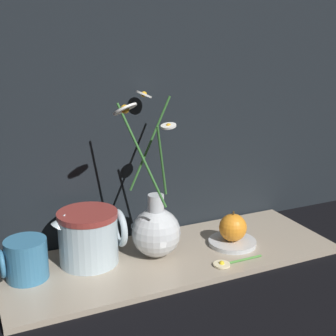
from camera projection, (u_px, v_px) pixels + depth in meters
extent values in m
plane|color=black|center=(172.00, 259.00, 1.04)|extent=(6.00, 6.00, 0.00)
cube|color=tan|center=(172.00, 257.00, 1.04)|extent=(0.74, 0.26, 0.01)
cube|color=black|center=(144.00, 2.00, 1.02)|extent=(1.24, 0.02, 1.10)
sphere|color=silver|center=(156.00, 233.00, 1.02)|extent=(0.11, 0.11, 0.11)
cylinder|color=silver|center=(156.00, 205.00, 1.00)|extent=(0.04, 0.04, 0.05)
cylinder|color=#336B2D|center=(150.00, 144.00, 1.01)|extent=(0.10, 0.02, 0.20)
cylinder|color=white|center=(144.00, 94.00, 1.02)|extent=(0.04, 0.04, 0.02)
sphere|color=gold|center=(144.00, 94.00, 1.02)|extent=(0.01, 0.01, 0.01)
cylinder|color=#336B2D|center=(142.00, 155.00, 0.92)|extent=(0.07, 0.09, 0.20)
cylinder|color=white|center=(125.00, 109.00, 0.85)|extent=(0.06, 0.06, 0.03)
sphere|color=gold|center=(125.00, 109.00, 0.85)|extent=(0.02, 0.02, 0.02)
cylinder|color=#336B2D|center=(162.00, 161.00, 0.97)|extent=(0.03, 0.02, 0.15)
cylinder|color=white|center=(168.00, 126.00, 0.94)|extent=(0.04, 0.04, 0.01)
sphere|color=gold|center=(168.00, 126.00, 0.94)|extent=(0.01, 0.01, 0.01)
cylinder|color=teal|center=(26.00, 259.00, 0.93)|extent=(0.08, 0.08, 0.08)
torus|color=teal|center=(2.00, 264.00, 0.91)|extent=(0.01, 0.06, 0.06)
cylinder|color=silver|center=(88.00, 237.00, 0.99)|extent=(0.12, 0.12, 0.11)
cylinder|color=maroon|center=(87.00, 215.00, 0.97)|extent=(0.13, 0.13, 0.01)
torus|color=silver|center=(119.00, 228.00, 1.01)|extent=(0.01, 0.08, 0.08)
cone|color=silver|center=(62.00, 221.00, 0.95)|extent=(0.05, 0.03, 0.04)
cylinder|color=silver|center=(232.00, 242.00, 1.09)|extent=(0.11, 0.11, 0.01)
sphere|color=orange|center=(233.00, 228.00, 1.08)|extent=(0.06, 0.06, 0.06)
cylinder|color=#4C3819|center=(233.00, 213.00, 1.07)|extent=(0.00, 0.00, 0.01)
cylinder|color=#4C8E3D|center=(242.00, 260.00, 1.01)|extent=(0.10, 0.01, 0.01)
cylinder|color=beige|center=(222.00, 265.00, 0.99)|extent=(0.04, 0.04, 0.00)
sphere|color=yellow|center=(222.00, 263.00, 0.99)|extent=(0.01, 0.01, 0.01)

